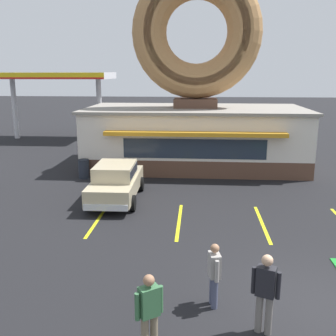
% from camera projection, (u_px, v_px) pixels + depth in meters
% --- Properties ---
extents(ground_plane, '(160.00, 160.00, 0.00)m').
position_uv_depth(ground_plane, '(315.00, 303.00, 9.25)').
color(ground_plane, black).
extents(donut_shop_building, '(12.30, 6.75, 10.96)m').
position_uv_depth(donut_shop_building, '(196.00, 101.00, 22.09)').
color(donut_shop_building, brown).
rests_on(donut_shop_building, ground).
extents(car_champagne, '(2.04, 4.59, 1.60)m').
position_uv_depth(car_champagne, '(116.00, 180.00, 16.55)').
color(car_champagne, '#BCAD89').
rests_on(car_champagne, ground).
extents(pedestrian_blue_sweater_man, '(0.56, 0.36, 1.76)m').
position_uv_depth(pedestrian_blue_sweater_man, '(265.00, 290.00, 7.99)').
color(pedestrian_blue_sweater_man, slate).
rests_on(pedestrian_blue_sweater_man, ground).
extents(pedestrian_hooded_kid, '(0.31, 0.59, 1.55)m').
position_uv_depth(pedestrian_hooded_kid, '(214.00, 272.00, 8.97)').
color(pedestrian_hooded_kid, '#474C66').
rests_on(pedestrian_hooded_kid, ground).
extents(pedestrian_leather_jacket_man, '(0.50, 0.42, 1.66)m').
position_uv_depth(pedestrian_leather_jacket_man, '(149.00, 310.00, 7.42)').
color(pedestrian_leather_jacket_man, '#7F7056').
rests_on(pedestrian_leather_jacket_man, ground).
extents(trash_bin, '(0.57, 0.57, 0.97)m').
position_uv_depth(trash_bin, '(84.00, 169.00, 20.12)').
color(trash_bin, '#232833').
rests_on(trash_bin, ground).
extents(gas_station_canopy, '(9.00, 4.46, 5.30)m').
position_uv_depth(gas_station_canopy, '(55.00, 78.00, 31.04)').
color(gas_station_canopy, silver).
rests_on(gas_station_canopy, ground).
extents(parking_stripe_far_left, '(0.12, 3.60, 0.01)m').
position_uv_depth(parking_stripe_far_left, '(98.00, 219.00, 14.58)').
color(parking_stripe_far_left, yellow).
rests_on(parking_stripe_far_left, ground).
extents(parking_stripe_left, '(0.12, 3.60, 0.01)m').
position_uv_depth(parking_stripe_left, '(179.00, 221.00, 14.35)').
color(parking_stripe_left, yellow).
rests_on(parking_stripe_left, ground).
extents(parking_stripe_mid_left, '(0.12, 3.60, 0.01)m').
position_uv_depth(parking_stripe_mid_left, '(262.00, 224.00, 14.13)').
color(parking_stripe_mid_left, yellow).
rests_on(parking_stripe_mid_left, ground).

